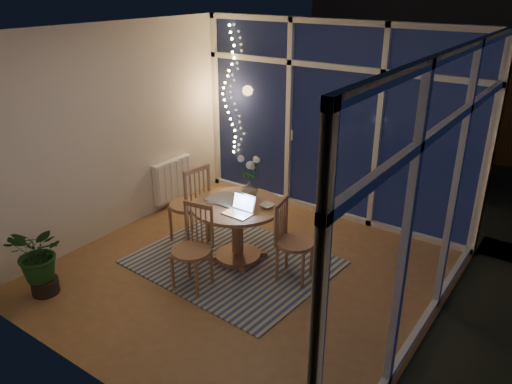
# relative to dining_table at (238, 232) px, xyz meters

# --- Properties ---
(floor) EXTENTS (4.00, 4.00, 0.00)m
(floor) POSITION_rel_dining_table_xyz_m (0.25, -0.21, -0.35)
(floor) COLOR brown
(floor) RESTS_ON ground
(ceiling) EXTENTS (4.00, 4.00, 0.00)m
(ceiling) POSITION_rel_dining_table_xyz_m (0.25, -0.21, 2.25)
(ceiling) COLOR white
(ceiling) RESTS_ON wall_back
(wall_back) EXTENTS (4.00, 0.04, 2.60)m
(wall_back) POSITION_rel_dining_table_xyz_m (0.25, 1.79, 0.95)
(wall_back) COLOR silver
(wall_back) RESTS_ON floor
(wall_front) EXTENTS (4.00, 0.04, 2.60)m
(wall_front) POSITION_rel_dining_table_xyz_m (0.25, -2.21, 0.95)
(wall_front) COLOR silver
(wall_front) RESTS_ON floor
(wall_left) EXTENTS (0.04, 4.00, 2.60)m
(wall_left) POSITION_rel_dining_table_xyz_m (-1.75, -0.21, 0.95)
(wall_left) COLOR silver
(wall_left) RESTS_ON floor
(wall_right) EXTENTS (0.04, 4.00, 2.60)m
(wall_right) POSITION_rel_dining_table_xyz_m (2.25, -0.21, 0.95)
(wall_right) COLOR silver
(wall_right) RESTS_ON floor
(window_wall_back) EXTENTS (4.00, 0.10, 2.60)m
(window_wall_back) POSITION_rel_dining_table_xyz_m (0.25, 1.75, 0.95)
(window_wall_back) COLOR silver
(window_wall_back) RESTS_ON floor
(window_wall_right) EXTENTS (0.10, 4.00, 2.60)m
(window_wall_right) POSITION_rel_dining_table_xyz_m (2.21, -0.21, 0.95)
(window_wall_right) COLOR silver
(window_wall_right) RESTS_ON floor
(radiator) EXTENTS (0.10, 0.70, 0.58)m
(radiator) POSITION_rel_dining_table_xyz_m (-1.69, 0.69, 0.05)
(radiator) COLOR white
(radiator) RESTS_ON wall_left
(fairy_lights) EXTENTS (0.24, 0.10, 1.85)m
(fairy_lights) POSITION_rel_dining_table_xyz_m (-1.40, 1.67, 1.17)
(fairy_lights) COLOR #EEC65F
(fairy_lights) RESTS_ON window_wall_back
(garden_patio) EXTENTS (12.00, 6.00, 0.10)m
(garden_patio) POSITION_rel_dining_table_xyz_m (0.75, 4.79, -0.41)
(garden_patio) COLOR black
(garden_patio) RESTS_ON ground
(garden_fence) EXTENTS (11.00, 0.08, 1.80)m
(garden_fence) POSITION_rel_dining_table_xyz_m (0.25, 5.29, 0.55)
(garden_fence) COLOR #392014
(garden_fence) RESTS_ON ground
(neighbour_roof) EXTENTS (7.00, 3.00, 2.20)m
(neighbour_roof) POSITION_rel_dining_table_xyz_m (0.55, 8.29, 1.85)
(neighbour_roof) COLOR #30323A
(neighbour_roof) RESTS_ON ground
(garden_shrubs) EXTENTS (0.90, 0.90, 0.90)m
(garden_shrubs) POSITION_rel_dining_table_xyz_m (-0.55, 3.19, 0.10)
(garden_shrubs) COLOR black
(garden_shrubs) RESTS_ON ground
(rug) EXTENTS (2.26, 1.86, 0.01)m
(rug) POSITION_rel_dining_table_xyz_m (-0.00, -0.10, -0.35)
(rug) COLOR #B5B093
(rug) RESTS_ON floor
(dining_table) EXTENTS (1.11, 1.11, 0.71)m
(dining_table) POSITION_rel_dining_table_xyz_m (0.00, 0.00, 0.00)
(dining_table) COLOR #965E43
(dining_table) RESTS_ON floor
(chair_left) EXTENTS (0.55, 0.55, 1.05)m
(chair_left) POSITION_rel_dining_table_xyz_m (-0.75, 0.00, 0.17)
(chair_left) COLOR #965E43
(chair_left) RESTS_ON floor
(chair_right) EXTENTS (0.51, 0.51, 0.93)m
(chair_right) POSITION_rel_dining_table_xyz_m (0.75, 0.03, 0.11)
(chair_right) COLOR #965E43
(chair_right) RESTS_ON floor
(chair_front) EXTENTS (0.50, 0.50, 0.94)m
(chair_front) POSITION_rel_dining_table_xyz_m (-0.03, -0.75, 0.12)
(chair_front) COLOR #965E43
(chair_front) RESTS_ON floor
(laptop) EXTENTS (0.31, 0.27, 0.22)m
(laptop) POSITION_rel_dining_table_xyz_m (0.17, -0.20, 0.46)
(laptop) COLOR silver
(laptop) RESTS_ON dining_table
(flower_vase) EXTENTS (0.21, 0.21, 0.21)m
(flower_vase) POSITION_rel_dining_table_xyz_m (-0.01, 0.26, 0.46)
(flower_vase) COLOR silver
(flower_vase) RESTS_ON dining_table
(bowl) EXTENTS (0.16, 0.16, 0.04)m
(bowl) POSITION_rel_dining_table_xyz_m (0.32, 0.12, 0.37)
(bowl) COLOR white
(bowl) RESTS_ON dining_table
(newspapers) EXTENTS (0.44, 0.36, 0.02)m
(newspapers) POSITION_rel_dining_table_xyz_m (-0.14, 0.03, 0.37)
(newspapers) COLOR #BAB9B1
(newspapers) RESTS_ON dining_table
(phone) EXTENTS (0.12, 0.07, 0.01)m
(phone) POSITION_rel_dining_table_xyz_m (0.12, -0.10, 0.36)
(phone) COLOR black
(phone) RESTS_ON dining_table
(potted_plant) EXTENTS (0.61, 0.55, 0.76)m
(potted_plant) POSITION_rel_dining_table_xyz_m (-1.24, -1.72, 0.03)
(potted_plant) COLOR #17411A
(potted_plant) RESTS_ON floor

